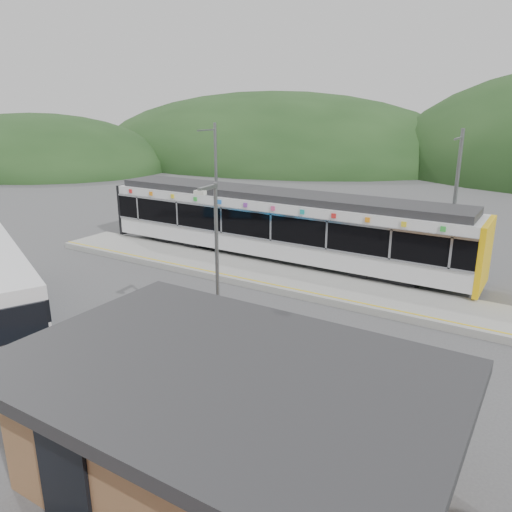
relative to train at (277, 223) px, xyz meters
The scene contains 9 objects.
ground 6.46m from the train, 78.66° to the right, with size 120.00×120.00×0.00m, color #4C4C4F.
hills 7.71m from the train, ahead, with size 146.00×149.00×26.00m.
platform 3.52m from the train, 65.96° to the right, with size 26.00×3.20×0.30m, color #9E9E99.
yellow_line 4.53m from the train, 73.25° to the right, with size 26.00×0.10×0.01m, color yellow.
train is the anchor object (origin of this frame).
catenary_mast_west 6.53m from the train, 156.14° to the left, with size 0.18×1.80×7.00m.
catenary_mast_east 8.74m from the train, 17.35° to the left, with size 0.18×1.80×7.00m.
station_shelter 16.65m from the train, 64.37° to the right, with size 9.20×6.20×3.00m.
lamp_post 10.72m from the train, 71.50° to the right, with size 0.36×1.03×5.75m.
Camera 1 is at (11.25, -16.29, 8.05)m, focal length 35.00 mm.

